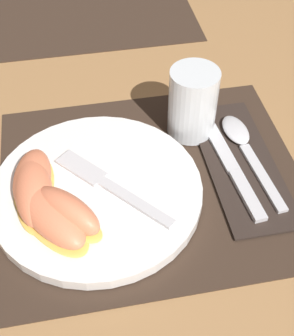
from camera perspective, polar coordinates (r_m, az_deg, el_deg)
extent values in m
plane|color=#A37547|center=(0.63, 0.63, -1.57)|extent=(3.00, 3.00, 0.00)
cube|color=#38281E|center=(0.63, 0.63, -1.45)|extent=(0.40, 0.34, 0.00)
cube|color=#38281E|center=(1.01, -7.18, 19.21)|extent=(0.40, 0.34, 0.00)
cylinder|color=white|center=(0.60, -6.13, -2.83)|extent=(0.27, 0.27, 0.02)
cylinder|color=silver|center=(0.66, 5.59, 7.93)|extent=(0.07, 0.07, 0.10)
cylinder|color=orange|center=(0.69, 5.36, 5.51)|extent=(0.06, 0.06, 0.03)
cube|color=#2D231E|center=(0.66, 11.28, 0.65)|extent=(0.09, 0.24, 0.00)
cube|color=silver|center=(0.61, 12.15, -3.22)|extent=(0.02, 0.09, 0.01)
cube|color=silver|center=(0.68, 8.53, 3.38)|extent=(0.03, 0.13, 0.01)
cube|color=silver|center=(0.64, 13.90, -1.04)|extent=(0.02, 0.12, 0.01)
ellipsoid|color=silver|center=(0.69, 10.75, 4.59)|extent=(0.04, 0.06, 0.01)
cube|color=silver|center=(0.58, -1.44, -4.14)|extent=(0.09, 0.09, 0.00)
cube|color=silver|center=(0.62, -8.03, 0.01)|extent=(0.07, 0.07, 0.00)
ellipsoid|color=#F7C656|center=(0.61, -13.60, -2.07)|extent=(0.06, 0.11, 0.01)
ellipsoid|color=#F4845B|center=(0.60, -13.82, -1.28)|extent=(0.06, 0.11, 0.03)
ellipsoid|color=#F7C656|center=(0.60, -13.41, -3.58)|extent=(0.05, 0.12, 0.01)
ellipsoid|color=#F4845B|center=(0.58, -13.65, -2.69)|extent=(0.05, 0.11, 0.04)
ellipsoid|color=#F7C656|center=(0.57, -11.71, -6.15)|extent=(0.12, 0.14, 0.01)
ellipsoid|color=#F4845B|center=(0.56, -11.93, -5.28)|extent=(0.11, 0.14, 0.04)
ellipsoid|color=#F7C656|center=(0.57, -9.55, -6.14)|extent=(0.10, 0.10, 0.01)
ellipsoid|color=#F4845B|center=(0.55, -9.76, -5.12)|extent=(0.09, 0.10, 0.04)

